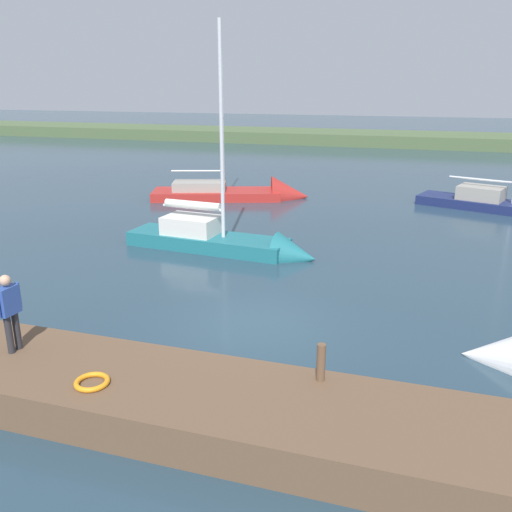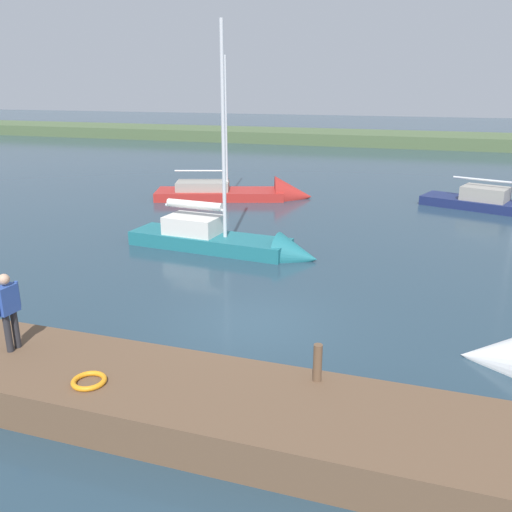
% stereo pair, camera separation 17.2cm
% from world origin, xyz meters
% --- Properties ---
extents(ground_plane, '(200.00, 200.00, 0.00)m').
position_xyz_m(ground_plane, '(0.00, 0.00, 0.00)').
color(ground_plane, '#263D4C').
extents(far_shoreline, '(180.00, 8.00, 2.40)m').
position_xyz_m(far_shoreline, '(0.00, -46.84, 0.00)').
color(far_shoreline, '#4C603D').
rests_on(far_shoreline, ground_plane).
extents(dock_pier, '(24.39, 2.59, 0.79)m').
position_xyz_m(dock_pier, '(0.00, 4.43, 0.39)').
color(dock_pier, brown).
rests_on(dock_pier, ground_plane).
extents(mooring_post_far, '(0.17, 0.17, 0.75)m').
position_xyz_m(mooring_post_far, '(-2.44, 3.52, 1.16)').
color(mooring_post_far, brown).
rests_on(mooring_post_far, dock_pier).
extents(life_ring_buoy, '(0.66, 0.66, 0.10)m').
position_xyz_m(life_ring_buoy, '(1.60, 4.95, 0.84)').
color(life_ring_buoy, orange).
rests_on(life_ring_buoy, dock_pier).
extents(sailboat_far_right, '(7.69, 2.35, 9.01)m').
position_xyz_m(sailboat_far_right, '(2.94, -6.04, 0.26)').
color(sailboat_far_right, '#1E6B75').
rests_on(sailboat_far_right, ground_plane).
extents(sailboat_inner_slip, '(8.94, 4.86, 8.61)m').
position_xyz_m(sailboat_inner_slip, '(5.36, -15.63, 0.17)').
color(sailboat_inner_slip, '#B22823').
rests_on(sailboat_inner_slip, ground_plane).
extents(person_on_dock, '(0.25, 0.64, 1.69)m').
position_xyz_m(person_on_dock, '(3.91, 4.27, 1.76)').
color(person_on_dock, '#28282D').
rests_on(person_on_dock, dock_pier).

